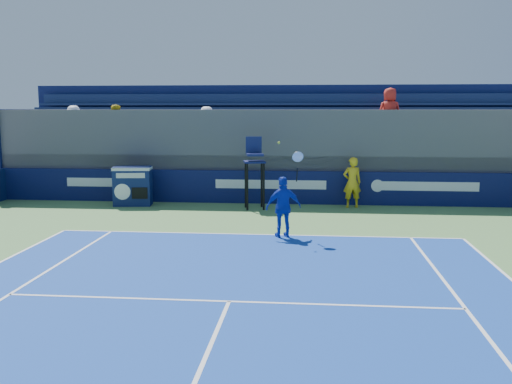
# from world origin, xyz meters

# --- Properties ---
(ball_person) EXTENTS (0.71, 0.53, 1.76)m
(ball_person) POSITION_xyz_m (2.88, 16.51, 0.89)
(ball_person) COLOR yellow
(ball_person) RESTS_ON apron
(back_hoarding) EXTENTS (20.40, 0.21, 1.20)m
(back_hoarding) POSITION_xyz_m (0.00, 17.10, 0.60)
(back_hoarding) COLOR #0C1143
(back_hoarding) RESTS_ON ground
(match_clock) EXTENTS (1.40, 0.87, 1.40)m
(match_clock) POSITION_xyz_m (-4.85, 16.22, 0.74)
(match_clock) COLOR #0F1C4E
(match_clock) RESTS_ON ground
(umpire_chair) EXTENTS (0.83, 0.83, 2.48)m
(umpire_chair) POSITION_xyz_m (-0.48, 15.98, 1.53)
(umpire_chair) COLOR black
(umpire_chair) RESTS_ON ground
(tennis_player) EXTENTS (1.04, 0.68, 2.57)m
(tennis_player) POSITION_xyz_m (0.72, 11.66, 0.84)
(tennis_player) COLOR #1634B5
(tennis_player) RESTS_ON apron
(stadium_seating) EXTENTS (21.00, 4.05, 4.40)m
(stadium_seating) POSITION_xyz_m (-0.03, 19.14, 1.84)
(stadium_seating) COLOR #4D4D52
(stadium_seating) RESTS_ON ground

